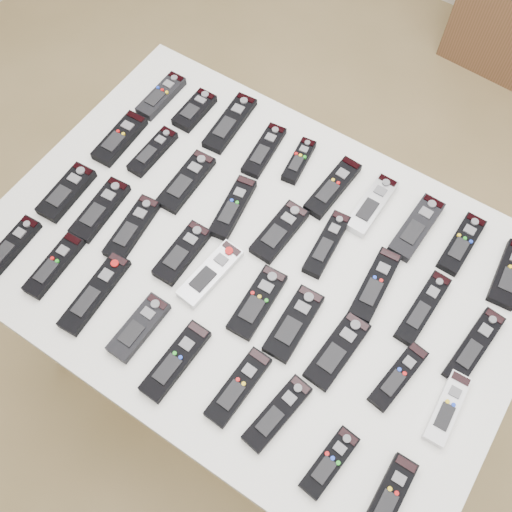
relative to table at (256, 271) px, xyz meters
The scene contains 40 objects.
ground 0.74m from the table, 140.41° to the left, with size 4.00×4.00×0.00m, color olive.
table is the anchor object (origin of this frame).
remote_0 0.57m from the table, 150.77° to the left, with size 0.05×0.16×0.02m, color black.
remote_1 0.48m from the table, 143.62° to the left, with size 0.06×0.13×0.02m, color black.
remote_2 0.42m from the table, 132.99° to the left, with size 0.06×0.20×0.02m, color black.
remote_3 0.32m from the table, 119.46° to the left, with size 0.05×0.17×0.02m, color black.
remote_4 0.31m from the table, 101.83° to the left, with size 0.04×0.14×0.02m, color black.
remote_5 0.28m from the table, 79.11° to the left, with size 0.05×0.19×0.02m, color black.
remote_6 0.33m from the table, 60.40° to the left, with size 0.05×0.18×0.02m, color #B7B7BC.
remote_7 0.40m from the table, 45.28° to the left, with size 0.06×0.19×0.02m, color black.
remote_8 0.49m from the table, 37.72° to the left, with size 0.05×0.17×0.02m, color black.
remote_9 0.59m from the table, 29.23° to the left, with size 0.06×0.17×0.02m, color black.
remote_10 0.51m from the table, 168.71° to the left, with size 0.06×0.17×0.02m, color black.
remote_11 0.41m from the table, 164.07° to the left, with size 0.05×0.16×0.02m, color black.
remote_12 0.29m from the table, 162.30° to the left, with size 0.06×0.18×0.02m, color black.
remote_13 0.16m from the table, 145.48° to the left, with size 0.05×0.18×0.02m, color black.
remote_14 0.11m from the table, 84.57° to the left, with size 0.06×0.17×0.02m, color black.
remote_15 0.18m from the table, 45.44° to the left, with size 0.04×0.18×0.02m, color black.
remote_16 0.29m from the table, 18.74° to the left, with size 0.05×0.19×0.02m, color black.
remote_17 0.40m from the table, 14.60° to the left, with size 0.05×0.19×0.02m, color black.
remote_18 0.52m from the table, ahead, with size 0.05×0.19×0.02m, color black.
remote_19 0.51m from the table, 167.96° to the right, with size 0.06×0.16×0.02m, color black.
remote_20 0.41m from the table, 165.95° to the right, with size 0.06×0.18×0.02m, color black.
remote_21 0.32m from the table, 161.85° to the right, with size 0.05×0.18×0.02m, color black.
remote_22 0.19m from the table, 150.93° to the right, with size 0.06×0.16×0.02m, color black.
remote_23 0.13m from the table, 125.74° to the right, with size 0.05×0.18×0.02m, color #B7B7BC.
remote_24 0.13m from the table, 55.05° to the right, with size 0.06×0.18×0.02m, color black.
remote_25 0.20m from the table, 29.65° to the right, with size 0.06×0.18×0.02m, color black.
remote_26 0.29m from the table, 18.74° to the right, with size 0.06×0.18×0.02m, color black.
remote_27 0.42m from the table, ahead, with size 0.04×0.16×0.02m, color black.
remote_28 0.53m from the table, ahead, with size 0.04×0.16×0.02m, color silver.
remote_29 0.58m from the table, 149.55° to the right, with size 0.05×0.17×0.02m, color black.
remote_30 0.47m from the table, 144.32° to the right, with size 0.05×0.17×0.02m, color black.
remote_31 0.38m from the table, 132.93° to the right, with size 0.05×0.21×0.02m, color black.
remote_32 0.32m from the table, 112.83° to the right, with size 0.06×0.16×0.02m, color black.
remote_33 0.31m from the table, 91.36° to the right, with size 0.05×0.18×0.02m, color black.
remote_34 0.31m from the table, 63.64° to the right, with size 0.05×0.17×0.02m, color black.
remote_35 0.37m from the table, 49.77° to the right, with size 0.05×0.17×0.02m, color black.
remote_36 0.48m from the table, 38.99° to the right, with size 0.05×0.15×0.02m, color black.
remote_37 0.58m from the table, 30.16° to the right, with size 0.05×0.16×0.02m, color black.
Camera 1 is at (0.45, -0.61, 1.97)m, focal length 40.00 mm.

